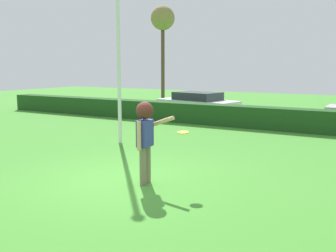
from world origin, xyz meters
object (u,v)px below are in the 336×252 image
Objects in this scene: person at (145,131)px; parked_car_white at (198,103)px; lamppost at (118,36)px; frisbee at (183,132)px; bare_elm_tree at (163,21)px.

person is 0.41× the size of parked_car_white.
lamppost is (-3.22, 3.38, 2.34)m from person.
person is 7.31× the size of frisbee.
lamppost is 8.09m from parked_car_white.
lamppost is at bearing -64.46° from bare_elm_tree.
lamppost reaches higher than person.
frisbee is 0.06× the size of parked_car_white.
bare_elm_tree reaches higher than person.
parked_car_white is (-3.92, 10.92, -0.50)m from person.
parked_car_white is at bearing 109.74° from person.
person is 11.61m from parked_car_white.
bare_elm_tree is (-7.21, 15.09, 2.39)m from lamppost.
person reaches higher than frisbee.
person is at bearing -70.26° from parked_car_white.
parked_car_white is 11.26m from bare_elm_tree.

